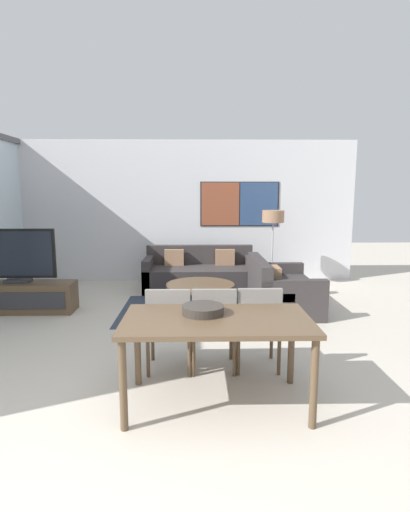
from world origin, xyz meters
TOP-DOWN VIEW (x-y plane):
  - ground_plane at (0.00, 0.00)m, footprint 24.00×24.00m
  - wall_back at (0.05, 5.91)m, footprint 7.13×0.09m
  - area_rug at (0.46, 3.76)m, footprint 2.40×1.71m
  - tv_console at (-2.26, 3.74)m, footprint 1.65×0.45m
  - television at (-2.26, 3.74)m, footprint 1.15×0.20m
  - sofa_main at (0.46, 5.16)m, footprint 2.02×0.93m
  - sofa_side at (1.66, 3.82)m, footprint 0.93×1.46m
  - coffee_table at (0.46, 3.76)m, footprint 1.04×1.04m
  - dining_table at (0.57, 1.02)m, footprint 1.55×0.85m
  - dining_chair_left at (0.13, 1.65)m, footprint 0.46×0.46m
  - dining_chair_centre at (0.57, 1.66)m, footprint 0.46×0.46m
  - dining_chair_right at (1.01, 1.68)m, footprint 0.46×0.46m
  - fruit_bowl at (0.46, 1.14)m, footprint 0.36×0.36m
  - floor_lamp at (1.80, 5.15)m, footprint 0.40×0.40m

SIDE VIEW (x-z plane):
  - ground_plane at x=0.00m, z-range 0.00..0.00m
  - area_rug at x=0.46m, z-range 0.00..0.01m
  - tv_console at x=-2.26m, z-range 0.00..0.45m
  - sofa_side at x=1.66m, z-range -0.12..0.66m
  - sofa_main at x=0.46m, z-range -0.12..0.66m
  - coffee_table at x=0.46m, z-range 0.10..0.51m
  - dining_chair_left at x=0.13m, z-range 0.06..0.93m
  - dining_chair_centre at x=0.57m, z-range 0.06..0.93m
  - dining_chair_right at x=1.01m, z-range 0.06..0.93m
  - dining_table at x=0.57m, z-range 0.30..1.05m
  - fruit_bowl at x=0.46m, z-range 0.76..0.83m
  - television at x=-2.26m, z-range 0.45..1.25m
  - floor_lamp at x=1.80m, z-range 0.53..1.99m
  - wall_back at x=0.05m, z-range 0.01..2.81m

